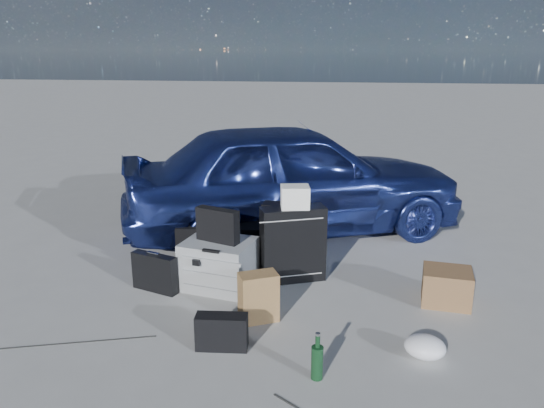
{
  "coord_description": "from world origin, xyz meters",
  "views": [
    {
      "loc": [
        0.63,
        -3.33,
        1.91
      ],
      "look_at": [
        -0.01,
        0.85,
        0.67
      ],
      "focal_mm": 35.0,
      "sensor_mm": 36.0,
      "label": 1
    }
  ],
  "objects_px": {
    "cardboard_box": "(447,287)",
    "green_bottle": "(317,357)",
    "pelican_case": "(219,264)",
    "duffel_bag": "(221,243)",
    "briefcase": "(155,273)",
    "suitcase_right": "(293,244)",
    "car": "(293,178)",
    "suitcase_left": "(288,236)"
  },
  "relations": [
    {
      "from": "car",
      "to": "suitcase_left",
      "type": "bearing_deg",
      "value": 160.36
    },
    {
      "from": "car",
      "to": "pelican_case",
      "type": "bearing_deg",
      "value": 139.42
    },
    {
      "from": "car",
      "to": "duffel_bag",
      "type": "xyz_separation_m",
      "value": [
        -0.55,
        -0.97,
        -0.41
      ]
    },
    {
      "from": "suitcase_left",
      "to": "duffel_bag",
      "type": "relative_size",
      "value": 0.78
    },
    {
      "from": "pelican_case",
      "to": "duffel_bag",
      "type": "bearing_deg",
      "value": 113.55
    },
    {
      "from": "green_bottle",
      "to": "briefcase",
      "type": "bearing_deg",
      "value": 144.08
    },
    {
      "from": "briefcase",
      "to": "green_bottle",
      "type": "distance_m",
      "value": 1.73
    },
    {
      "from": "green_bottle",
      "to": "suitcase_left",
      "type": "bearing_deg",
      "value": 102.97
    },
    {
      "from": "car",
      "to": "suitcase_right",
      "type": "xyz_separation_m",
      "value": [
        0.15,
        -1.24,
        -0.28
      ]
    },
    {
      "from": "briefcase",
      "to": "suitcase_right",
      "type": "relative_size",
      "value": 0.63
    },
    {
      "from": "car",
      "to": "suitcase_right",
      "type": "height_order",
      "value": "car"
    },
    {
      "from": "briefcase",
      "to": "suitcase_left",
      "type": "bearing_deg",
      "value": 52.43
    },
    {
      "from": "duffel_bag",
      "to": "cardboard_box",
      "type": "bearing_deg",
      "value": -21.78
    },
    {
      "from": "briefcase",
      "to": "duffel_bag",
      "type": "height_order",
      "value": "duffel_bag"
    },
    {
      "from": "car",
      "to": "cardboard_box",
      "type": "xyz_separation_m",
      "value": [
        1.38,
        -1.49,
        -0.47
      ]
    },
    {
      "from": "green_bottle",
      "to": "pelican_case",
      "type": "bearing_deg",
      "value": 127.39
    },
    {
      "from": "car",
      "to": "briefcase",
      "type": "bearing_deg",
      "value": 126.13
    },
    {
      "from": "suitcase_right",
      "to": "duffel_bag",
      "type": "height_order",
      "value": "suitcase_right"
    },
    {
      "from": "suitcase_right",
      "to": "cardboard_box",
      "type": "distance_m",
      "value": 1.28
    },
    {
      "from": "car",
      "to": "suitcase_left",
      "type": "xyz_separation_m",
      "value": [
        0.07,
        -0.96,
        -0.31
      ]
    },
    {
      "from": "cardboard_box",
      "to": "green_bottle",
      "type": "bearing_deg",
      "value": -128.73
    },
    {
      "from": "cardboard_box",
      "to": "green_bottle",
      "type": "relative_size",
      "value": 1.25
    },
    {
      "from": "suitcase_right",
      "to": "green_bottle",
      "type": "distance_m",
      "value": 1.45
    },
    {
      "from": "suitcase_right",
      "to": "car",
      "type": "bearing_deg",
      "value": 74.37
    },
    {
      "from": "cardboard_box",
      "to": "pelican_case",
      "type": "bearing_deg",
      "value": 179.2
    },
    {
      "from": "suitcase_left",
      "to": "pelican_case",
      "type": "bearing_deg",
      "value": -130.68
    },
    {
      "from": "suitcase_left",
      "to": "cardboard_box",
      "type": "distance_m",
      "value": 1.43
    },
    {
      "from": "car",
      "to": "pelican_case",
      "type": "distance_m",
      "value": 1.58
    },
    {
      "from": "pelican_case",
      "to": "suitcase_right",
      "type": "xyz_separation_m",
      "value": [
        0.59,
        0.23,
        0.12
      ]
    },
    {
      "from": "briefcase",
      "to": "duffel_bag",
      "type": "relative_size",
      "value": 0.53
    },
    {
      "from": "pelican_case",
      "to": "briefcase",
      "type": "xyz_separation_m",
      "value": [
        -0.5,
        -0.16,
        -0.04
      ]
    },
    {
      "from": "pelican_case",
      "to": "briefcase",
      "type": "distance_m",
      "value": 0.53
    },
    {
      "from": "car",
      "to": "pelican_case",
      "type": "xyz_separation_m",
      "value": [
        -0.44,
        -1.47,
        -0.41
      ]
    },
    {
      "from": "cardboard_box",
      "to": "duffel_bag",
      "type": "bearing_deg",
      "value": 164.98
    },
    {
      "from": "pelican_case",
      "to": "green_bottle",
      "type": "xyz_separation_m",
      "value": [
        0.9,
        -1.18,
        -0.05
      ]
    },
    {
      "from": "car",
      "to": "green_bottle",
      "type": "bearing_deg",
      "value": 166.02
    },
    {
      "from": "car",
      "to": "cardboard_box",
      "type": "relative_size",
      "value": 9.73
    },
    {
      "from": "pelican_case",
      "to": "green_bottle",
      "type": "distance_m",
      "value": 1.48
    },
    {
      "from": "suitcase_left",
      "to": "cardboard_box",
      "type": "relative_size",
      "value": 1.63
    },
    {
      "from": "duffel_bag",
      "to": "briefcase",
      "type": "bearing_deg",
      "value": -127.39
    },
    {
      "from": "duffel_bag",
      "to": "cardboard_box",
      "type": "height_order",
      "value": "duffel_bag"
    },
    {
      "from": "briefcase",
      "to": "duffel_bag",
      "type": "bearing_deg",
      "value": 78.19
    }
  ]
}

